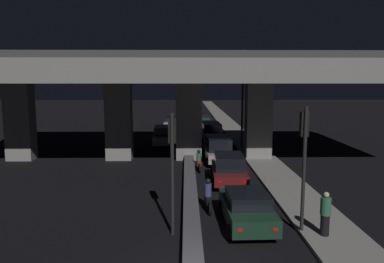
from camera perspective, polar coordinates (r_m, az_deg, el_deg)
The scene contains 18 objects.
median_divider at distance 45.69m, azimuth -0.66°, elevation 0.70°, with size 0.68×126.00×0.45m, color #4C4C51.
sidewalk_right at distance 39.18m, azimuth 7.33°, elevation -0.80°, with size 2.45×126.00×0.15m, color gray.
elevated_overpass at distance 27.83m, azimuth -1.06°, elevation 8.35°, with size 32.62×13.01×8.10m.
traffic_light_left_of_median at distance 14.22m, azimuth -3.03°, elevation -3.19°, with size 0.30×0.49×4.74m.
traffic_light_right_of_median at distance 14.88m, azimuth 16.69°, elevation -2.40°, with size 0.30×0.49×4.98m.
street_lamp at distance 31.93m, azimuth 7.20°, elevation 6.02°, with size 2.22×0.32×8.43m.
car_dark_green_lead at distance 15.81m, azimuth 8.33°, elevation -11.43°, with size 2.06×4.31×1.48m.
car_dark_red_second at distance 21.87m, azimuth 5.65°, elevation -5.62°, with size 2.13×4.32×1.67m.
car_silver_third at distance 27.37m, azimuth 3.98°, elevation -2.62°, with size 2.10×4.74×1.84m.
car_silver_fourth at distance 35.43m, azimuth 2.95°, elevation -0.16°, with size 2.18×4.77×1.92m.
car_black_fifth at distance 42.26m, azimuth 2.27°, elevation 0.76°, with size 2.09×4.36×1.33m.
car_dark_green_sixth at distance 50.01m, azimuth 1.60°, elevation 1.96°, with size 2.01×4.46×1.54m.
car_silver_lead_oncoming at distance 34.34m, azimuth -4.44°, elevation -0.60°, with size 1.99×4.82×1.75m.
car_silver_second_oncoming at distance 45.39m, azimuth -3.16°, elevation 1.33°, with size 1.99×4.00×1.48m.
motorcycle_black_filtering_near at distance 17.43m, azimuth 2.45°, elevation -9.93°, with size 0.34×1.90×1.49m.
motorcycle_red_filtering_mid at distance 24.73m, azimuth 1.05°, elevation -4.62°, with size 0.34×1.85×1.41m.
motorcycle_white_filtering_far at distance 32.28m, azimuth 0.52°, elevation -1.58°, with size 0.32×1.84×1.52m.
pedestrian_on_sidewalk at distance 15.18m, azimuth 19.65°, elevation -11.75°, with size 0.39×0.39×1.68m.
Camera 1 is at (-0.22, -10.32, 5.97)m, focal length 35.00 mm.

